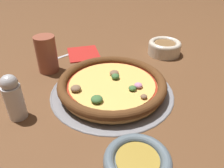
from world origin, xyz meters
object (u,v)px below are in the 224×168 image
object	(u,v)px
bowl_far	(164,47)
napkin	(84,53)
pepper_shaker	(13,97)
pizza	(112,84)
pizza_tray	(112,91)
fork	(59,57)
bowl_near	(137,165)
drinking_cup	(47,54)

from	to	relation	value
bowl_far	napkin	size ratio (longest dim) A/B	0.74
napkin	pepper_shaker	xyz separation A→B (m)	(-0.22, 0.30, 0.05)
pizza	bowl_far	world-z (taller)	bowl_far
pizza_tray	fork	xyz separation A→B (m)	(0.29, 0.03, -0.00)
pizza_tray	bowl_far	xyz separation A→B (m)	(0.09, -0.31, 0.02)
bowl_near	bowl_far	world-z (taller)	bowl_far
pizza	pepper_shaker	size ratio (longest dim) A/B	2.58
bowl_near	fork	distance (m)	0.54
bowl_near	drinking_cup	size ratio (longest dim) A/B	1.03
pizza_tray	bowl_near	bearing A→B (deg)	154.41
bowl_near	pepper_shaker	size ratio (longest dim) A/B	1.03
pizza_tray	bowl_far	world-z (taller)	bowl_far
pizza_tray	pepper_shaker	size ratio (longest dim) A/B	2.96
bowl_near	napkin	size ratio (longest dim) A/B	0.75
pizza	bowl_near	size ratio (longest dim) A/B	2.50
pizza	drinking_cup	size ratio (longest dim) A/B	2.56
pizza_tray	napkin	bearing A→B (deg)	-11.70
pizza_tray	napkin	size ratio (longest dim) A/B	2.15
fork	pizza_tray	bearing A→B (deg)	89.66
drinking_cup	napkin	distance (m)	0.17
pizza	bowl_far	size ratio (longest dim) A/B	2.53
bowl_far	napkin	xyz separation A→B (m)	(0.18, 0.25, -0.02)
pizza_tray	napkin	world-z (taller)	same
pizza_tray	bowl_near	world-z (taller)	bowl_near
pizza_tray	pizza	world-z (taller)	pizza
fork	pepper_shaker	size ratio (longest dim) A/B	1.41
napkin	pizza	bearing A→B (deg)	168.25
bowl_near	pizza	bearing A→B (deg)	-25.55
bowl_near	napkin	xyz separation A→B (m)	(0.51, -0.17, -0.02)
bowl_far	drinking_cup	xyz separation A→B (m)	(0.13, 0.41, 0.03)
drinking_cup	fork	size ratio (longest dim) A/B	0.71
pizza_tray	pizza	size ratio (longest dim) A/B	1.15
bowl_far	drinking_cup	size ratio (longest dim) A/B	1.01
bowl_far	napkin	bearing A→B (deg)	55.24
bowl_far	pizza_tray	bearing A→B (deg)	106.58
pepper_shaker	bowl_near	bearing A→B (deg)	-155.36
pizza_tray	bowl_near	xyz separation A→B (m)	(-0.24, 0.12, 0.02)
napkin	drinking_cup	bearing A→B (deg)	106.08
pizza_tray	fork	distance (m)	0.29
pizza_tray	fork	world-z (taller)	pizza_tray
bowl_near	bowl_far	distance (m)	0.54
napkin	fork	xyz separation A→B (m)	(0.02, 0.09, -0.00)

